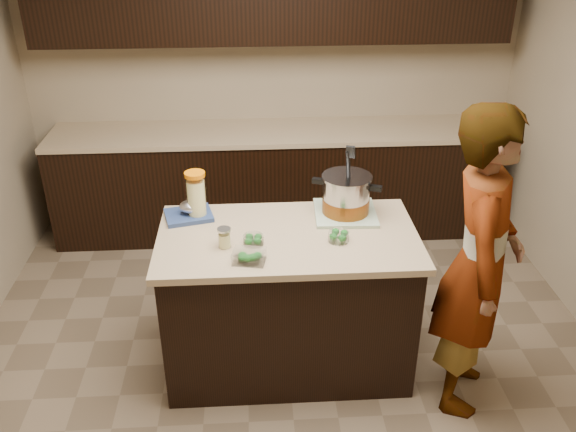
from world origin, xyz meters
name	(u,v)px	position (x,y,z in m)	size (l,w,h in m)	color
ground_plane	(288,359)	(0.00, 0.00, 0.00)	(4.00, 4.00, 0.00)	brown
room_shell	(288,92)	(0.00, 0.00, 1.71)	(4.04, 4.04, 2.72)	tan
back_cabinets	(274,124)	(0.00, 1.74, 0.94)	(3.60, 0.63, 2.33)	black
island	(288,300)	(0.00, 0.00, 0.45)	(1.46, 0.81, 0.90)	black
dish_towel	(345,213)	(0.36, 0.23, 0.91)	(0.36, 0.36, 0.02)	#658F60
stock_pot	(346,197)	(0.36, 0.22, 1.02)	(0.40, 0.38, 0.42)	#B7B7BC
lemonade_pitcher	(196,197)	(-0.52, 0.24, 1.03)	(0.15, 0.15, 0.29)	#E6DE8D
mason_jar	(224,238)	(-0.35, -0.11, 0.95)	(0.09, 0.09, 0.12)	#E6DE8D
broccoli_tub_left	(253,240)	(-0.19, -0.09, 0.92)	(0.14, 0.14, 0.05)	silver
broccoli_tub_right	(339,237)	(0.27, -0.08, 0.93)	(0.13, 0.13, 0.05)	silver
broccoli_tub_rect	(249,257)	(-0.22, -0.26, 0.93)	(0.19, 0.15, 0.06)	silver
blue_tray	(190,212)	(-0.56, 0.25, 0.94)	(0.31, 0.27, 0.10)	navy
person	(479,264)	(0.98, -0.32, 0.87)	(0.64, 0.42, 1.75)	gray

